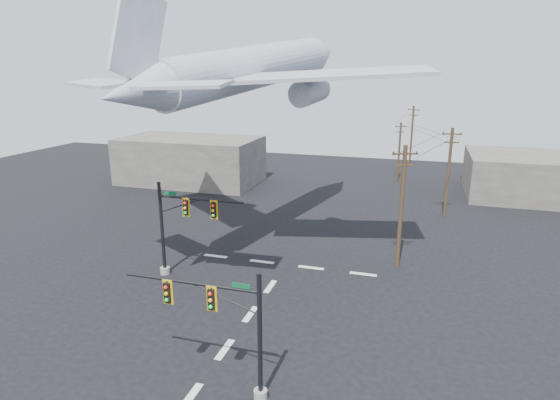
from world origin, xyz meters
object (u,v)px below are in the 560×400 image
(signal_mast_far, at_px, (179,228))
(utility_pole_c, at_px, (399,151))
(utility_pole_a, at_px, (401,205))
(utility_pole_d, at_px, (412,133))
(utility_pole_b, at_px, (448,171))
(signal_mast_near, at_px, (229,328))
(airliner, at_px, (253,69))

(signal_mast_far, distance_m, utility_pole_c, 38.39)
(utility_pole_a, distance_m, utility_pole_c, 29.62)
(utility_pole_d, bearing_deg, utility_pole_b, -60.31)
(utility_pole_a, relative_size, utility_pole_c, 1.19)
(utility_pole_a, xyz_separation_m, utility_pole_c, (-1.71, 29.56, -0.80))
(signal_mast_far, bearing_deg, utility_pole_c, 69.53)
(utility_pole_c, distance_m, utility_pole_d, 13.87)
(signal_mast_near, bearing_deg, utility_pole_c, 84.00)
(signal_mast_far, bearing_deg, utility_pole_d, 73.65)
(utility_pole_b, bearing_deg, utility_pole_d, 94.09)
(airliner, bearing_deg, signal_mast_near, -150.55)
(utility_pole_d, bearing_deg, signal_mast_near, -74.75)
(signal_mast_far, height_order, utility_pole_b, utility_pole_b)
(signal_mast_far, relative_size, utility_pole_a, 0.74)
(utility_pole_b, bearing_deg, signal_mast_near, -112.98)
(utility_pole_c, height_order, utility_pole_d, utility_pole_d)
(utility_pole_b, relative_size, airliner, 0.30)
(utility_pole_b, distance_m, airliner, 22.83)
(utility_pole_d, bearing_deg, signal_mast_far, -85.36)
(utility_pole_a, distance_m, airliner, 15.80)
(utility_pole_d, bearing_deg, utility_pole_a, -68.31)
(utility_pole_a, bearing_deg, utility_pole_d, 70.79)
(utility_pole_b, xyz_separation_m, airliner, (-16.17, -12.68, 9.95))
(utility_pole_c, xyz_separation_m, utility_pole_d, (1.18, 13.81, 0.63))
(signal_mast_near, relative_size, airliner, 0.23)
(signal_mast_far, relative_size, airliner, 0.23)
(signal_mast_near, height_order, utility_pole_c, utility_pole_c)
(signal_mast_near, distance_m, airliner, 22.85)
(signal_mast_near, distance_m, utility_pole_a, 18.61)
(utility_pole_a, xyz_separation_m, utility_pole_b, (3.90, 14.39, -0.14))
(utility_pole_c, xyz_separation_m, airliner, (-10.56, -27.84, 10.60))
(signal_mast_far, relative_size, utility_pole_c, 0.89)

